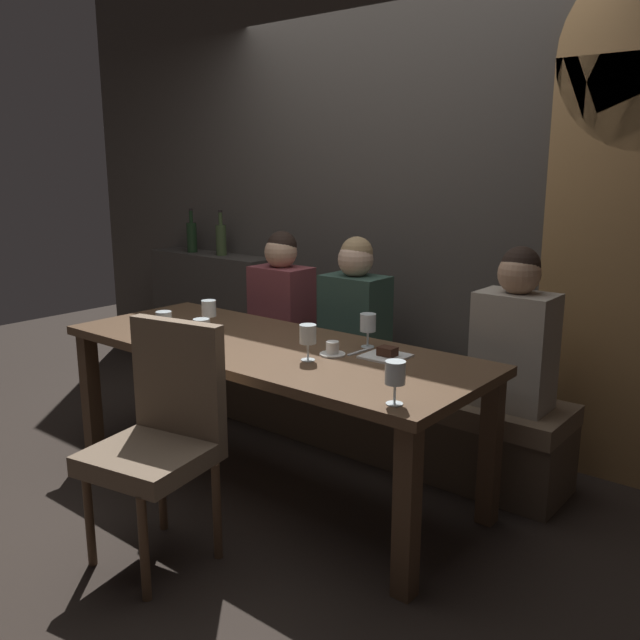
{
  "coord_description": "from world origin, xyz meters",
  "views": [
    {
      "loc": [
        2.2,
        -2.29,
        1.59
      ],
      "look_at": [
        0.15,
        0.23,
        0.84
      ],
      "focal_mm": 37.65,
      "sensor_mm": 36.0,
      "label": 1
    }
  ],
  "objects_px": {
    "diner_redhead": "(281,296)",
    "banquette_bench": "(351,404)",
    "diner_bearded": "(355,307)",
    "wine_glass_center_front": "(164,321)",
    "chair_near_side": "(162,427)",
    "diner_far_end": "(515,333)",
    "dining_table": "(268,361)",
    "wine_glass_far_right": "(308,336)",
    "wine_glass_near_left": "(368,323)",
    "wine_glass_near_right": "(395,375)",
    "dessert_plate": "(386,354)",
    "espresso_cup": "(332,350)",
    "wine_glass_center_back": "(209,309)",
    "wine_bottle_dark_red": "(192,236)",
    "wine_glass_end_right": "(202,330)",
    "wine_bottle_pale_label": "(221,239)",
    "fork_on_table": "(360,352)"
  },
  "relations": [
    {
      "from": "chair_near_side",
      "to": "wine_glass_near_left",
      "type": "distance_m",
      "value": 1.08
    },
    {
      "from": "wine_glass_center_back",
      "to": "wine_glass_center_front",
      "type": "height_order",
      "value": "same"
    },
    {
      "from": "wine_glass_near_left",
      "to": "dessert_plate",
      "type": "bearing_deg",
      "value": -28.71
    },
    {
      "from": "dining_table",
      "to": "wine_glass_far_right",
      "type": "distance_m",
      "value": 0.4
    },
    {
      "from": "chair_near_side",
      "to": "wine_bottle_pale_label",
      "type": "distance_m",
      "value": 2.38
    },
    {
      "from": "wine_glass_center_front",
      "to": "dessert_plate",
      "type": "distance_m",
      "value": 1.08
    },
    {
      "from": "espresso_cup",
      "to": "banquette_bench",
      "type": "bearing_deg",
      "value": 119.41
    },
    {
      "from": "wine_bottle_dark_red",
      "to": "wine_glass_center_back",
      "type": "distance_m",
      "value": 1.68
    },
    {
      "from": "dining_table",
      "to": "wine_glass_near_right",
      "type": "distance_m",
      "value": 1.02
    },
    {
      "from": "wine_bottle_pale_label",
      "to": "dessert_plate",
      "type": "relative_size",
      "value": 1.72
    },
    {
      "from": "diner_redhead",
      "to": "wine_glass_center_front",
      "type": "height_order",
      "value": "diner_redhead"
    },
    {
      "from": "wine_glass_far_right",
      "to": "espresso_cup",
      "type": "height_order",
      "value": "wine_glass_far_right"
    },
    {
      "from": "wine_bottle_pale_label",
      "to": "wine_bottle_dark_red",
      "type": "bearing_deg",
      "value": -177.95
    },
    {
      "from": "wine_bottle_dark_red",
      "to": "dining_table",
      "type": "bearing_deg",
      "value": -30.29
    },
    {
      "from": "diner_far_end",
      "to": "dessert_plate",
      "type": "xyz_separation_m",
      "value": [
        -0.39,
        -0.52,
        -0.06
      ]
    },
    {
      "from": "wine_glass_center_front",
      "to": "diner_far_end",
      "type": "bearing_deg",
      "value": 36.73
    },
    {
      "from": "banquette_bench",
      "to": "wine_glass_center_front",
      "type": "xyz_separation_m",
      "value": [
        -0.38,
        -1.02,
        0.63
      ]
    },
    {
      "from": "diner_far_end",
      "to": "dessert_plate",
      "type": "bearing_deg",
      "value": -126.93
    },
    {
      "from": "wine_glass_near_left",
      "to": "wine_glass_far_right",
      "type": "relative_size",
      "value": 1.0
    },
    {
      "from": "wine_bottle_dark_red",
      "to": "wine_bottle_pale_label",
      "type": "height_order",
      "value": "same"
    },
    {
      "from": "diner_far_end",
      "to": "wine_glass_center_back",
      "type": "xyz_separation_m",
      "value": [
        -1.39,
        -0.69,
        0.04
      ]
    },
    {
      "from": "wine_glass_end_right",
      "to": "wine_glass_near_left",
      "type": "bearing_deg",
      "value": 47.22
    },
    {
      "from": "diner_bearded",
      "to": "wine_glass_center_back",
      "type": "bearing_deg",
      "value": -120.73
    },
    {
      "from": "wine_glass_end_right",
      "to": "wine_glass_center_front",
      "type": "xyz_separation_m",
      "value": [
        -0.26,
        -0.01,
        0.0
      ]
    },
    {
      "from": "wine_bottle_dark_red",
      "to": "espresso_cup",
      "type": "distance_m",
      "value": 2.34
    },
    {
      "from": "diner_redhead",
      "to": "wine_bottle_dark_red",
      "type": "xyz_separation_m",
      "value": [
        -1.19,
        0.31,
        0.26
      ]
    },
    {
      "from": "banquette_bench",
      "to": "dessert_plate",
      "type": "distance_m",
      "value": 0.95
    },
    {
      "from": "diner_far_end",
      "to": "wine_glass_center_back",
      "type": "distance_m",
      "value": 1.55
    },
    {
      "from": "wine_glass_center_front",
      "to": "wine_bottle_pale_label",
      "type": "bearing_deg",
      "value": 127.88
    },
    {
      "from": "dining_table",
      "to": "dessert_plate",
      "type": "bearing_deg",
      "value": 16.3
    },
    {
      "from": "wine_bottle_dark_red",
      "to": "diner_far_end",
      "type": "bearing_deg",
      "value": -6.91
    },
    {
      "from": "dining_table",
      "to": "diner_redhead",
      "type": "height_order",
      "value": "diner_redhead"
    },
    {
      "from": "chair_near_side",
      "to": "wine_bottle_pale_label",
      "type": "relative_size",
      "value": 3.01
    },
    {
      "from": "wine_glass_center_front",
      "to": "espresso_cup",
      "type": "xyz_separation_m",
      "value": [
        0.75,
        0.37,
        -0.09
      ]
    },
    {
      "from": "dining_table",
      "to": "chair_near_side",
      "type": "distance_m",
      "value": 0.73
    },
    {
      "from": "diner_redhead",
      "to": "wine_bottle_dark_red",
      "type": "relative_size",
      "value": 2.31
    },
    {
      "from": "banquette_bench",
      "to": "fork_on_table",
      "type": "relative_size",
      "value": 14.71
    },
    {
      "from": "diner_redhead",
      "to": "banquette_bench",
      "type": "bearing_deg",
      "value": -0.54
    },
    {
      "from": "wine_glass_center_back",
      "to": "espresso_cup",
      "type": "relative_size",
      "value": 1.37
    },
    {
      "from": "wine_glass_end_right",
      "to": "diner_far_end",
      "type": "bearing_deg",
      "value": 42.56
    },
    {
      "from": "diner_bearded",
      "to": "wine_glass_center_front",
      "type": "relative_size",
      "value": 4.61
    },
    {
      "from": "diner_redhead",
      "to": "wine_glass_near_left",
      "type": "xyz_separation_m",
      "value": [
        0.96,
        -0.44,
        0.05
      ]
    },
    {
      "from": "wine_glass_center_front",
      "to": "dessert_plate",
      "type": "xyz_separation_m",
      "value": [
        0.96,
        0.49,
        -0.1
      ]
    },
    {
      "from": "diner_bearded",
      "to": "diner_far_end",
      "type": "height_order",
      "value": "diner_far_end"
    },
    {
      "from": "diner_redhead",
      "to": "espresso_cup",
      "type": "height_order",
      "value": "diner_redhead"
    },
    {
      "from": "diner_bearded",
      "to": "diner_far_end",
      "type": "relative_size",
      "value": 0.97
    },
    {
      "from": "wine_glass_near_left",
      "to": "wine_glass_near_right",
      "type": "height_order",
      "value": "same"
    },
    {
      "from": "wine_glass_center_back",
      "to": "dessert_plate",
      "type": "distance_m",
      "value": 1.02
    },
    {
      "from": "diner_far_end",
      "to": "wine_glass_near_right",
      "type": "xyz_separation_m",
      "value": [
        -0.02,
        -1.01,
        0.04
      ]
    },
    {
      "from": "chair_near_side",
      "to": "diner_bearded",
      "type": "relative_size",
      "value": 1.3
    }
  ]
}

